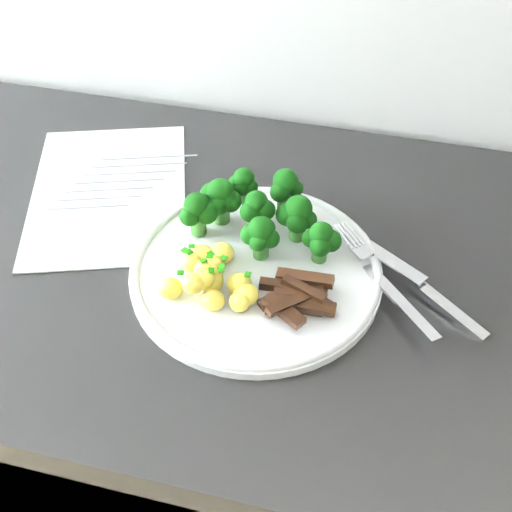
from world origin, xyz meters
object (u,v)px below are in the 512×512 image
Objects in this scene: counter at (287,453)px; plate at (256,270)px; broccoli at (259,210)px; beef_strips at (297,296)px; potatoes at (211,276)px; fork at (386,283)px; knife at (430,295)px; recipe_paper at (109,191)px.

counter is 0.44m from plate.
beef_strips is (0.06, -0.09, -0.03)m from broccoli.
counter is 0.47m from potatoes.
beef_strips is 0.56× the size of fork.
broccoli is 0.17m from fork.
recipe_paper is at bearing 167.98° from knife.
fork is 0.05m from knife.
broccoli is at bearing -10.90° from recipe_paper.
broccoli reaches higher than knife.
counter is 0.48m from broccoli.
counter is at bearing 173.06° from fork.
knife is at bearing -12.02° from recipe_paper.
broccoli is at bearing 100.26° from plate.
recipe_paper is 0.24m from plate.
potatoes reaches higher than plate.
beef_strips is at bearing -26.17° from recipe_paper.
plate is at bearing 144.70° from beef_strips.
recipe_paper is (-0.27, 0.08, 0.43)m from counter.
potatoes is at bearing -169.23° from knife.
potatoes is 0.69× the size of fork.
potatoes is 0.10m from beef_strips.
recipe_paper is 0.42m from knife.
broccoli is (-0.06, 0.04, 0.48)m from counter.
fork reaches higher than knife.
plate is at bearing -79.74° from broccoli.
fork is at bearing -6.94° from counter.
recipe_paper is 2.06× the size of fork.
beef_strips is at bearing -1.40° from potatoes.
potatoes is 0.24m from knife.
broccoli is 0.21m from knife.
recipe_paper is at bearing 169.10° from broccoli.
potatoes is 1.24× the size of beef_strips.
broccoli reaches higher than fork.
broccoli is at bearing 71.31° from potatoes.
broccoli reaches higher than recipe_paper.
knife is (0.14, 0.05, -0.01)m from beef_strips.
potatoes is at bearing -167.61° from fork.
plate is 0.14m from fork.
broccoli reaches higher than potatoes.
fork reaches higher than counter.
counter is at bearing -34.35° from broccoli.
beef_strips is 0.52× the size of knife.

